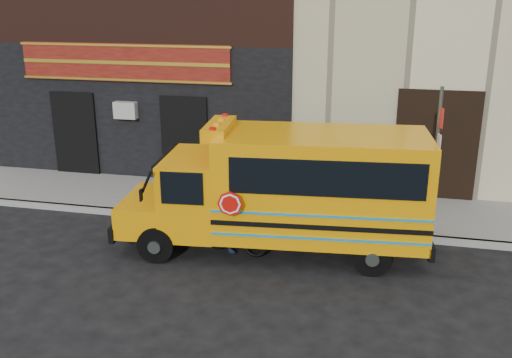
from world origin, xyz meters
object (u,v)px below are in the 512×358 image
(sign_pole, at_px, (435,158))
(cyclist, at_px, (234,217))
(school_bus, at_px, (291,187))
(bicycle, at_px, (235,234))

(sign_pole, height_order, cyclist, sign_pole)
(school_bus, distance_m, cyclist, 1.42)
(school_bus, xyz_separation_m, cyclist, (-1.21, -0.35, -0.66))
(school_bus, distance_m, sign_pole, 3.45)
(school_bus, bearing_deg, sign_pole, 24.43)
(sign_pole, bearing_deg, bicycle, -156.46)
(cyclist, bearing_deg, sign_pole, -59.51)
(sign_pole, xyz_separation_m, bicycle, (-4.28, -1.86, -1.51))
(school_bus, relative_size, sign_pole, 1.95)
(bicycle, height_order, cyclist, cyclist)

